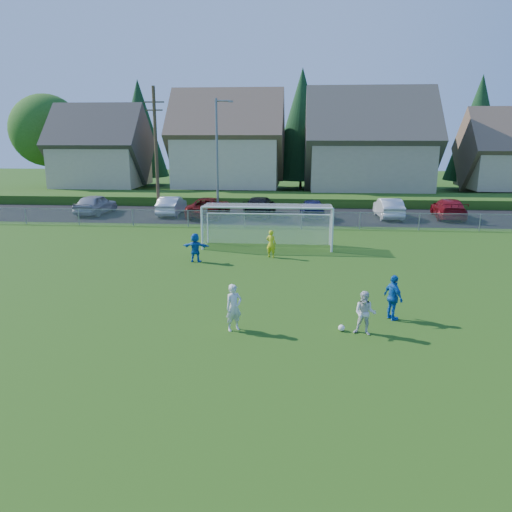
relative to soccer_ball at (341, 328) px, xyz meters
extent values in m
plane|color=#193D0C|center=(-3.25, -3.43, -0.11)|extent=(160.00, 160.00, 0.00)
plane|color=black|center=(-3.25, 24.07, -0.10)|extent=(60.00, 60.00, 0.00)
cube|color=#1E420F|center=(-3.25, 31.57, 0.29)|extent=(70.00, 6.00, 0.80)
sphere|color=white|center=(0.00, 0.00, 0.00)|extent=(0.22, 0.22, 0.22)
imported|color=silver|center=(-3.59, -0.21, 0.69)|extent=(0.69, 0.65, 1.59)
imported|color=silver|center=(0.71, -0.23, 0.62)|extent=(0.83, 0.72, 1.47)
imported|color=blue|center=(1.88, 1.25, 0.70)|extent=(0.78, 1.03, 1.63)
imported|color=blue|center=(-6.72, 8.78, 0.64)|extent=(1.42, 0.56, 1.50)
imported|color=#D0D619|center=(-2.90, 10.07, 0.63)|extent=(0.63, 0.52, 1.47)
imported|color=#9E9FA5|center=(-18.03, 23.60, 0.71)|extent=(2.34, 4.95, 1.64)
imported|color=silver|center=(-11.75, 23.81, 0.64)|extent=(1.68, 4.60, 1.51)
imported|color=#5F0D0A|center=(-8.54, 23.07, 0.66)|extent=(3.02, 5.77, 1.55)
imported|color=black|center=(-4.55, 23.78, 0.66)|extent=(2.48, 5.46, 1.55)
imported|color=#141747|center=(-0.40, 22.96, 0.66)|extent=(1.94, 4.58, 1.54)
imported|color=silver|center=(5.55, 23.68, 0.67)|extent=(1.75, 4.76, 1.56)
imported|color=maroon|center=(10.17, 23.87, 0.66)|extent=(2.73, 5.50, 1.54)
cylinder|color=white|center=(-6.90, 11.57, 1.11)|extent=(0.12, 0.12, 2.44)
cylinder|color=white|center=(0.40, 11.57, 1.11)|extent=(0.12, 0.12, 2.44)
cylinder|color=white|center=(-3.25, 11.57, 2.33)|extent=(7.30, 0.12, 0.12)
cylinder|color=white|center=(-6.90, 13.37, 0.79)|extent=(0.08, 0.08, 1.80)
cylinder|color=white|center=(0.40, 13.37, 0.79)|extent=(0.08, 0.08, 1.80)
cylinder|color=white|center=(-3.25, 13.37, 1.69)|extent=(7.30, 0.08, 0.08)
cube|color=silver|center=(-3.25, 13.37, 0.79)|extent=(7.30, 0.02, 1.80)
cube|color=silver|center=(-6.90, 12.47, 1.11)|extent=(0.02, 1.80, 2.44)
cube|color=silver|center=(0.40, 12.47, 1.11)|extent=(0.02, 1.80, 2.44)
cube|color=silver|center=(-3.25, 12.47, 2.33)|extent=(7.30, 1.80, 0.02)
cube|color=gray|center=(-3.25, 18.57, 1.06)|extent=(52.00, 0.03, 0.03)
cube|color=gray|center=(-3.25, 18.57, 0.49)|extent=(52.00, 0.02, 1.14)
cylinder|color=gray|center=(-3.25, 18.57, 0.49)|extent=(0.06, 0.06, 1.20)
cylinder|color=slate|center=(-7.75, 22.57, 4.39)|extent=(0.18, 0.18, 9.00)
cylinder|color=slate|center=(-7.25, 22.57, 8.69)|extent=(1.20, 0.12, 0.12)
cube|color=slate|center=(-6.65, 22.57, 8.64)|extent=(0.36, 0.18, 0.12)
cylinder|color=#473321|center=(-12.75, 23.57, 4.89)|extent=(0.26, 0.26, 10.00)
cube|color=#473321|center=(-12.75, 23.57, 8.69)|extent=(1.60, 0.10, 0.10)
cube|color=#473321|center=(-12.75, 23.57, 8.09)|extent=(1.30, 0.10, 0.10)
cube|color=tan|center=(-23.25, 38.57, 2.94)|extent=(9.00, 8.00, 4.50)
pyramid|color=#423D38|center=(-23.25, 38.57, 9.60)|extent=(9.90, 8.80, 4.41)
cube|color=#C6B58E|center=(-9.25, 39.57, 3.44)|extent=(11.00, 9.00, 5.50)
pyramid|color=brown|center=(-9.25, 39.57, 11.15)|extent=(12.10, 9.90, 4.96)
cube|color=tan|center=(5.75, 38.57, 3.19)|extent=(12.00, 10.00, 5.00)
pyramid|color=#4C473F|center=(5.75, 38.57, 11.21)|extent=(13.20, 11.00, 5.52)
cube|color=tan|center=(20.75, 39.57, 2.69)|extent=(9.00, 8.00, 4.00)
cylinder|color=#382616|center=(-31.25, 42.57, 1.87)|extent=(0.36, 0.36, 3.96)
sphere|color=#2B5B19|center=(-31.25, 42.57, 6.71)|extent=(8.36, 8.36, 8.36)
cylinder|color=#382616|center=(-21.25, 46.57, 0.49)|extent=(0.30, 0.30, 1.20)
cone|color=#143819|center=(-21.25, 46.57, 6.94)|extent=(6.76, 6.76, 11.70)
cylinder|color=#382616|center=(-11.25, 47.57, 0.49)|extent=(0.30, 0.30, 1.20)
cone|color=#143819|center=(-11.25, 47.57, 6.49)|extent=(6.24, 6.24, 10.80)
cylinder|color=#382616|center=(-1.25, 44.57, 0.49)|extent=(0.30, 0.30, 1.20)
cone|color=#143819|center=(-1.25, 44.57, 7.39)|extent=(7.28, 7.28, 12.60)
cylinder|color=#382616|center=(8.75, 46.57, 1.87)|extent=(0.36, 0.36, 3.96)
sphere|color=#2B5B19|center=(8.75, 46.57, 6.71)|extent=(8.36, 8.36, 8.36)
cylinder|color=#382616|center=(18.75, 44.57, 0.49)|extent=(0.30, 0.30, 1.20)
cone|color=#143819|center=(18.75, 44.57, 6.94)|extent=(6.76, 6.76, 11.70)
camera|label=1|loc=(-1.55, -15.77, 6.29)|focal=35.00mm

